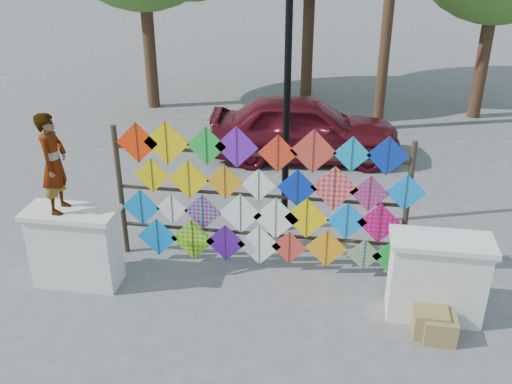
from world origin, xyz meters
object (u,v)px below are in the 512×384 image
at_px(kite_rack, 263,200).
at_px(lamppost, 287,87).
at_px(vendor_woman, 54,163).
at_px(sedan, 304,128).

relative_size(kite_rack, lamppost, 1.10).
height_order(vendor_woman, sedan, vendor_woman).
height_order(vendor_woman, lamppost, lamppost).
bearing_deg(sedan, vendor_woman, 145.35).
height_order(sedan, lamppost, lamppost).
distance_m(kite_rack, lamppost, 1.96).
xyz_separation_m(kite_rack, lamppost, (0.22, 1.27, 1.48)).
distance_m(vendor_woman, sedan, 6.70).
xyz_separation_m(sedan, lamppost, (-0.06, -3.55, 1.93)).
relative_size(vendor_woman, sedan, 0.34).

